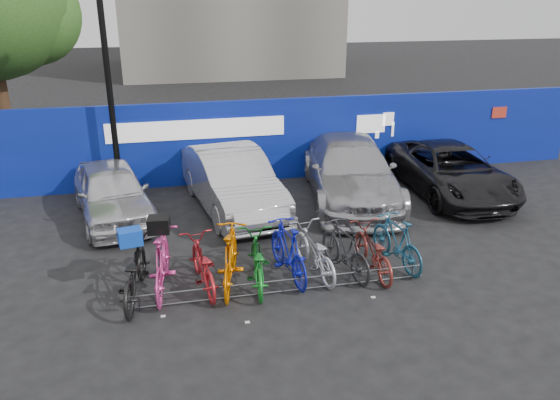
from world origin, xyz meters
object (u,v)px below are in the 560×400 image
object	(u,v)px
bike_0	(134,272)
bike_5	(288,251)
car_1	(232,181)
car_2	(350,170)
bike_8	(372,251)
bike_1	(162,262)
bike_3	(231,258)
bike_rack	(283,286)
car_0	(112,192)
bike_6	(314,252)
bike_9	(397,241)
bike_2	(202,265)
bike_4	(257,261)
car_3	(450,170)
lamppost	(108,76)
bike_7	(345,249)

from	to	relation	value
bike_0	bike_5	distance (m)	2.91
car_1	bike_0	xyz separation A→B (m)	(-2.34, -3.96, -0.23)
car_2	bike_8	world-z (taller)	car_2
car_1	bike_0	distance (m)	4.60
car_2	bike_1	xyz separation A→B (m)	(-5.05, -3.92, -0.19)
bike_3	car_2	bearing A→B (deg)	-119.54
bike_rack	car_0	size ratio (longest dim) A/B	1.39
car_1	bike_1	bearing A→B (deg)	-125.00
bike_6	car_2	bearing A→B (deg)	-127.19
bike_9	car_1	bearing A→B (deg)	-62.92
car_0	bike_2	size ratio (longest dim) A/B	2.19
bike_6	bike_8	bearing A→B (deg)	160.89
car_1	bike_9	size ratio (longest dim) A/B	2.65
bike_6	bike_1	bearing A→B (deg)	-8.41
bike_5	bike_8	xyz separation A→B (m)	(1.67, -0.19, -0.09)
bike_4	bike_9	size ratio (longest dim) A/B	1.07
car_3	bike_0	world-z (taller)	car_3
bike_5	bike_9	bearing A→B (deg)	172.46
bike_rack	car_1	xyz separation A→B (m)	(-0.32, 4.39, 0.61)
bike_rack	car_1	size ratio (longest dim) A/B	1.19
lamppost	bike_5	bearing A→B (deg)	-57.46
car_0	bike_4	size ratio (longest dim) A/B	2.12
bike_3	bike_6	xyz separation A→B (m)	(1.67, 0.14, -0.11)
bike_1	bike_0	bearing A→B (deg)	25.20
bike_0	bike_7	bearing A→B (deg)	-171.46
car_2	bike_7	xyz separation A→B (m)	(-1.51, -4.01, -0.25)
car_1	bike_5	bearing A→B (deg)	-90.64
lamppost	car_1	world-z (taller)	lamppost
car_1	bike_3	world-z (taller)	car_1
car_0	bike_4	world-z (taller)	car_0
car_3	bike_3	bearing A→B (deg)	-147.84
car_0	bike_6	bearing A→B (deg)	-55.19
bike_3	bike_7	xyz separation A→B (m)	(2.28, 0.03, -0.06)
car_3	bike_9	world-z (taller)	car_3
bike_3	car_3	bearing A→B (deg)	-136.58
bike_rack	bike_4	xyz separation A→B (m)	(-0.41, 0.44, 0.34)
bike_7	bike_9	xyz separation A→B (m)	(1.13, 0.09, -0.00)
bike_rack	bike_8	size ratio (longest dim) A/B	3.07
car_0	bike_rack	bearing A→B (deg)	-65.46
bike_7	bike_1	bearing A→B (deg)	-14.36
bike_3	bike_6	distance (m)	1.68
car_3	bike_7	size ratio (longest dim) A/B	2.72
car_1	bike_4	xyz separation A→B (m)	(-0.08, -3.96, -0.28)
lamppost	car_2	size ratio (longest dim) A/B	1.12
bike_0	bike_8	world-z (taller)	bike_0
car_2	bike_2	distance (m)	5.88
car_1	car_0	bearing A→B (deg)	169.66
bike_7	bike_6	bearing A→B (deg)	-23.10
bike_1	bike_5	size ratio (longest dim) A/B	1.05
bike_rack	bike_6	bearing A→B (deg)	38.85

